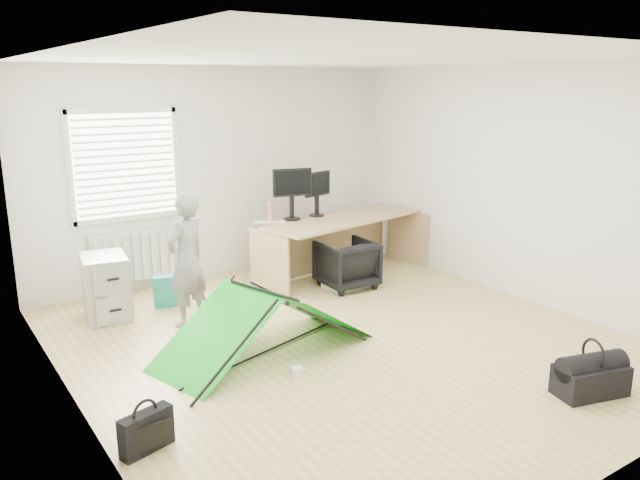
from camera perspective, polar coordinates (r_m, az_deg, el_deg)
ground at (r=6.28m, az=2.09°, el=-9.18°), size 5.50×5.50×0.00m
back_wall at (r=8.22m, az=-9.33°, el=6.00°), size 5.00×0.02×2.70m
window at (r=7.73m, az=-17.38°, el=6.54°), size 1.20×0.06×1.20m
radiator at (r=7.90m, az=-16.71°, el=-1.41°), size 1.00×0.12×0.60m
desk at (r=8.20m, az=2.24°, el=-0.67°), size 2.40×1.14×0.79m
filing_cabinet at (r=7.14m, az=-19.01°, el=-4.07°), size 0.54×0.66×0.70m
monitor_left at (r=7.98m, az=-2.61°, el=3.58°), size 0.52×0.24×0.48m
monitor_right at (r=8.20m, az=-0.30°, el=3.68°), size 0.46×0.21×0.43m
keyboard at (r=7.84m, az=-4.64°, el=1.63°), size 0.42×0.29×0.02m
thermos at (r=7.86m, az=-4.55°, el=2.54°), size 0.08×0.08×0.25m
office_chair at (r=7.77m, az=2.45°, el=-2.22°), size 0.68×0.70×0.60m
person at (r=6.60m, az=-12.12°, el=-1.81°), size 0.61×0.53×1.42m
kite at (r=5.90m, az=-5.11°, el=-7.50°), size 2.18×1.39×0.63m
storage_crate at (r=7.81m, az=2.31°, el=-3.38°), size 0.52×0.38×0.28m
tote_bag at (r=7.35m, az=-13.80°, el=-4.57°), size 0.33×0.21×0.36m
laptop_bag at (r=4.66m, az=-15.60°, el=-16.52°), size 0.40×0.22×0.29m
white_box at (r=5.53m, az=-2.13°, el=-12.00°), size 0.11×0.11×0.09m
duffel_bag at (r=5.67m, az=23.48°, el=-11.66°), size 0.64×0.44×0.25m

